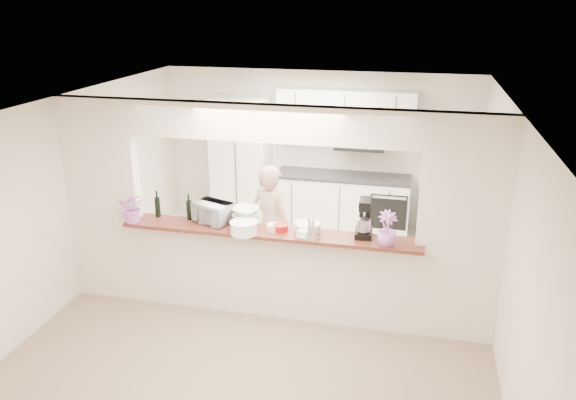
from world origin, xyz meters
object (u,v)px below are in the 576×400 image
(refrigerator, at_px, (448,189))
(stand_mixer, at_px, (364,219))
(toaster_oven, at_px, (213,213))
(person, at_px, (271,225))

(refrigerator, relative_size, stand_mixer, 3.98)
(toaster_oven, distance_m, stand_mixer, 1.74)
(refrigerator, height_order, person, refrigerator)
(toaster_oven, bearing_deg, refrigerator, 63.88)
(refrigerator, bearing_deg, stand_mixer, -111.28)
(refrigerator, xyz_separation_m, toaster_oven, (-2.75, -2.60, 0.36))
(refrigerator, height_order, toaster_oven, refrigerator)
(toaster_oven, xyz_separation_m, stand_mixer, (1.74, 0.01, 0.07))
(refrigerator, xyz_separation_m, person, (-2.26, -1.85, -0.06))
(toaster_oven, relative_size, stand_mixer, 1.01)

